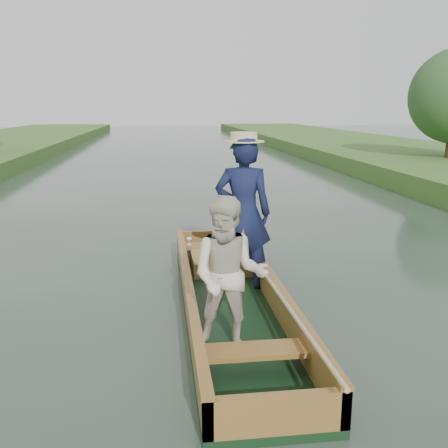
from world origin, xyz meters
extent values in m
plane|color=#283D30|center=(0.00, 0.00, 0.00)|extent=(120.00, 120.00, 0.00)
cube|color=black|center=(0.00, 0.00, 0.04)|extent=(1.10, 5.00, 0.08)
cube|color=olive|center=(-0.51, 0.00, 0.24)|extent=(0.08, 5.00, 0.32)
cube|color=olive|center=(0.51, 0.00, 0.24)|extent=(0.08, 5.00, 0.32)
cube|color=olive|center=(0.00, 2.46, 0.24)|extent=(1.10, 0.08, 0.32)
cube|color=olive|center=(0.00, -2.46, 0.24)|extent=(1.10, 0.08, 0.32)
cube|color=olive|center=(-0.51, 0.00, 0.42)|extent=(0.10, 5.00, 0.04)
cube|color=olive|center=(0.51, 0.00, 0.42)|extent=(0.10, 5.00, 0.04)
cube|color=olive|center=(0.00, 1.90, 0.30)|extent=(0.94, 0.30, 0.05)
cube|color=olive|center=(0.00, -1.60, 0.30)|extent=(0.94, 0.30, 0.05)
imported|color=#111737|center=(0.25, 0.62, 1.08)|extent=(0.80, 0.60, 2.00)
cylinder|color=beige|center=(0.25, 0.62, 2.04)|extent=(0.52, 0.52, 0.12)
imported|color=beige|center=(-0.18, -1.16, 0.85)|extent=(0.87, 0.75, 1.55)
cube|color=#AF6B38|center=(0.05, 1.40, 0.19)|extent=(0.85, 0.90, 0.22)
sphere|color=tan|center=(0.32, 1.30, 0.41)|extent=(0.19, 0.19, 0.19)
sphere|color=tan|center=(0.32, 1.29, 0.55)|extent=(0.14, 0.14, 0.14)
sphere|color=tan|center=(0.27, 1.29, 0.61)|extent=(0.05, 0.05, 0.05)
sphere|color=tan|center=(0.37, 1.29, 0.61)|extent=(0.05, 0.05, 0.05)
sphere|color=tan|center=(0.32, 1.23, 0.54)|extent=(0.06, 0.06, 0.06)
sphere|color=tan|center=(0.23, 1.28, 0.44)|extent=(0.07, 0.07, 0.07)
sphere|color=tan|center=(0.41, 1.28, 0.44)|extent=(0.07, 0.07, 0.07)
sphere|color=tan|center=(0.27, 1.27, 0.32)|extent=(0.08, 0.08, 0.08)
sphere|color=tan|center=(0.37, 1.27, 0.32)|extent=(0.08, 0.08, 0.08)
cylinder|color=silver|center=(-0.38, 1.90, 0.33)|extent=(0.07, 0.07, 0.01)
cylinder|color=silver|center=(-0.38, 1.90, 0.37)|extent=(0.01, 0.01, 0.08)
ellipsoid|color=silver|center=(-0.38, 1.90, 0.43)|extent=(0.09, 0.09, 0.05)
cylinder|color=tan|center=(0.43, -0.58, 0.46)|extent=(0.04, 4.22, 0.19)
camera|label=1|loc=(-0.80, -5.61, 2.42)|focal=40.00mm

